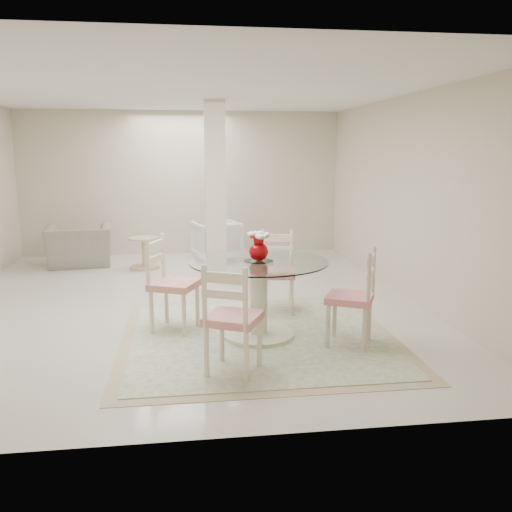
{
  "coord_description": "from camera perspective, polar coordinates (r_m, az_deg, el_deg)",
  "views": [
    {
      "loc": [
        0.0,
        -6.95,
        1.97
      ],
      "look_at": [
        0.77,
        -1.29,
        0.85
      ],
      "focal_mm": 38.0,
      "sensor_mm": 36.0,
      "label": 1
    }
  ],
  "objects": [
    {
      "name": "armchair_white",
      "position": [
        9.83,
        -4.19,
        1.62
      ],
      "size": [
        0.95,
        0.96,
        0.72
      ],
      "primitive_type": "imported",
      "rotation": [
        0.0,
        0.0,
        3.41
      ],
      "color": "white",
      "rests_on": "ground"
    },
    {
      "name": "recliner_taupe",
      "position": [
        9.84,
        -18.11,
        1.04
      ],
      "size": [
        1.18,
        1.07,
        0.69
      ],
      "primitive_type": "imported",
      "rotation": [
        0.0,
        0.0,
        3.27
      ],
      "color": "gray",
      "rests_on": "ground"
    },
    {
      "name": "dining_table",
      "position": [
        5.73,
        0.27,
        -4.54
      ],
      "size": [
        1.45,
        1.45,
        0.84
      ],
      "rotation": [
        0.0,
        0.0,
        -0.38
      ],
      "color": "beige",
      "rests_on": "ground"
    },
    {
      "name": "red_vase",
      "position": [
        5.6,
        0.29,
        1.04
      ],
      "size": [
        0.24,
        0.22,
        0.31
      ],
      "color": "#9E0409",
      "rests_on": "dining_table"
    },
    {
      "name": "dining_chair_west",
      "position": [
        6.0,
        -9.29,
        -2.15
      ],
      "size": [
        0.61,
        0.61,
        1.16
      ],
      "rotation": [
        0.0,
        0.0,
        1.16
      ],
      "color": "#F5E6CA",
      "rests_on": "ground"
    },
    {
      "name": "column",
      "position": [
        8.29,
        -4.3,
        6.76
      ],
      "size": [
        0.3,
        0.3,
        2.7
      ],
      "primitive_type": "cube",
      "color": "beige",
      "rests_on": "ground"
    },
    {
      "name": "dining_chair_north",
      "position": [
        6.66,
        2.23,
        -0.98
      ],
      "size": [
        0.51,
        0.51,
        1.1
      ],
      "rotation": [
        0.0,
        0.0,
        -0.19
      ],
      "color": "#F3E5C7",
      "rests_on": "ground"
    },
    {
      "name": "ground",
      "position": [
        7.22,
        -7.49,
        -4.84
      ],
      "size": [
        7.0,
        7.0,
        0.0
      ],
      "primitive_type": "plane",
      "color": "beige",
      "rests_on": "ground"
    },
    {
      "name": "dining_chair_east",
      "position": [
        5.54,
        10.61,
        -3.59
      ],
      "size": [
        0.6,
        0.6,
        1.11
      ],
      "rotation": [
        0.0,
        0.0,
        -2.03
      ],
      "color": "beige",
      "rests_on": "ground"
    },
    {
      "name": "dining_chair_south",
      "position": [
        4.74,
        -2.73,
        -5.84
      ],
      "size": [
        0.6,
        0.6,
        1.12
      ],
      "rotation": [
        0.0,
        0.0,
        2.69
      ],
      "color": "#F1E2C6",
      "rests_on": "ground"
    },
    {
      "name": "area_rug",
      "position": [
        5.85,
        0.27,
        -8.49
      ],
      "size": [
        2.9,
        2.9,
        0.02
      ],
      "color": "tan",
      "rests_on": "ground"
    },
    {
      "name": "room_shell",
      "position": [
        6.95,
        -7.88,
        10.04
      ],
      "size": [
        6.02,
        7.02,
        2.71
      ],
      "color": "beige",
      "rests_on": "ground"
    },
    {
      "name": "side_table",
      "position": [
        9.33,
        -11.7,
        0.19
      ],
      "size": [
        0.51,
        0.51,
        0.53
      ],
      "color": "#D8B785",
      "rests_on": "ground"
    }
  ]
}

